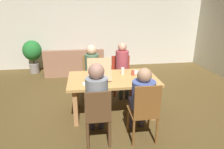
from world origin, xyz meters
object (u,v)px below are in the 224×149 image
at_px(chair_1, 98,116).
at_px(plate_2, 146,81).
at_px(plate_0, 137,72).
at_px(couch, 75,64).
at_px(drinking_glass_0, 133,73).
at_px(potted_plant, 32,52).
at_px(chair_0, 92,73).
at_px(person_3, 142,96).
at_px(pizza_box_0, 99,74).
at_px(plate_1, 88,83).
at_px(chair_2, 121,73).
at_px(person_0, 92,67).
at_px(person_2, 122,65).
at_px(chair_3, 145,110).
at_px(drinking_glass_1, 123,71).
at_px(dining_table, 113,82).
at_px(person_1, 97,96).

relative_size(chair_1, plate_2, 4.01).
bearing_deg(plate_0, couch, 120.25).
xyz_separation_m(chair_1, drinking_glass_0, (0.76, 0.99, 0.30)).
distance_m(drinking_glass_0, potted_plant, 3.66).
relative_size(chair_1, potted_plant, 0.90).
xyz_separation_m(chair_0, person_3, (0.69, -1.72, 0.18)).
xyz_separation_m(pizza_box_0, plate_1, (-0.21, -0.33, -0.05)).
bearing_deg(pizza_box_0, chair_2, 55.36).
relative_size(person_0, pizza_box_0, 2.06).
xyz_separation_m(plate_1, plate_2, (1.02, -0.02, 0.00)).
bearing_deg(person_2, person_3, -90.00).
relative_size(chair_1, plate_1, 4.54).
distance_m(person_0, person_3, 1.71).
height_order(chair_3, couch, chair_3).
bearing_deg(plate_1, drinking_glass_1, 32.01).
bearing_deg(potted_plant, chair_2, -37.01).
bearing_deg(dining_table, plate_1, -152.26).
relative_size(person_2, pizza_box_0, 2.10).
height_order(person_2, drinking_glass_1, person_2).
bearing_deg(chair_2, chair_0, -178.50).
bearing_deg(chair_2, plate_1, -123.98).
distance_m(dining_table, chair_0, 1.01).
relative_size(person_3, pizza_box_0, 1.99).
height_order(person_0, chair_1, person_0).
distance_m(plate_0, drinking_glass_1, 0.32).
distance_m(person_1, chair_2, 1.88).
xyz_separation_m(person_1, person_3, (0.69, -0.01, -0.05)).
bearing_deg(chair_2, person_3, -90.00).
bearing_deg(person_2, person_0, -176.82).
bearing_deg(drinking_glass_1, chair_0, 127.71).
bearing_deg(person_0, plate_2, -48.78).
bearing_deg(pizza_box_0, chair_1, -95.44).
bearing_deg(plate_2, chair_1, -144.46).
bearing_deg(person_3, chair_0, 111.97).
xyz_separation_m(person_2, pizza_box_0, (-0.60, -0.73, 0.07)).
relative_size(dining_table, drinking_glass_1, 12.83).
bearing_deg(person_3, person_2, 90.00).
xyz_separation_m(person_0, chair_1, (0.00, -1.69, -0.23)).
xyz_separation_m(person_0, drinking_glass_1, (0.58, -0.59, 0.08)).
bearing_deg(plate_0, plate_1, -154.65).
bearing_deg(chair_0, plate_2, -52.82).
relative_size(person_0, plate_2, 5.27).
height_order(pizza_box_0, plate_0, pizza_box_0).
bearing_deg(plate_0, chair_1, -127.89).
bearing_deg(plate_1, plate_2, -1.18).
distance_m(plate_1, couch, 2.85).
bearing_deg(dining_table, chair_1, -111.11).
height_order(plate_0, drinking_glass_0, drinking_glass_0).
relative_size(drinking_glass_1, potted_plant, 0.13).
relative_size(chair_3, person_3, 0.83).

